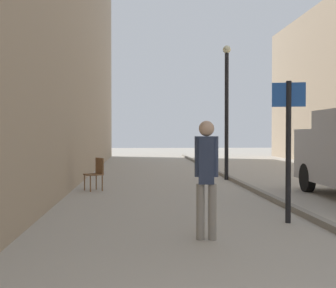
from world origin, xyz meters
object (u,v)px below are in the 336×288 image
(street_sign_post, at_px, (288,139))
(cafe_chair_near_window, at_px, (96,172))
(pedestrian_main_foreground, at_px, (206,171))
(lamp_post, at_px, (227,103))

(street_sign_post, relative_size, cafe_chair_near_window, 2.77)
(pedestrian_main_foreground, height_order, street_sign_post, street_sign_post)
(street_sign_post, distance_m, cafe_chair_near_window, 6.54)
(lamp_post, distance_m, cafe_chair_near_window, 5.63)
(street_sign_post, bearing_deg, pedestrian_main_foreground, 50.06)
(cafe_chair_near_window, bearing_deg, street_sign_post, -174.51)
(pedestrian_main_foreground, relative_size, cafe_chair_near_window, 1.95)
(pedestrian_main_foreground, distance_m, cafe_chair_near_window, 6.77)
(pedestrian_main_foreground, xyz_separation_m, lamp_post, (2.09, 9.21, 1.66))
(street_sign_post, xyz_separation_m, cafe_chair_near_window, (-3.95, 5.12, -1.00))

